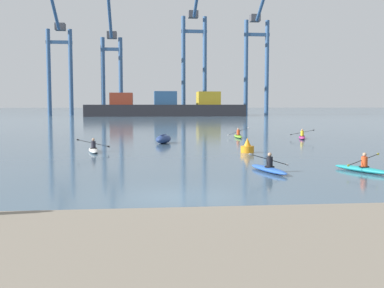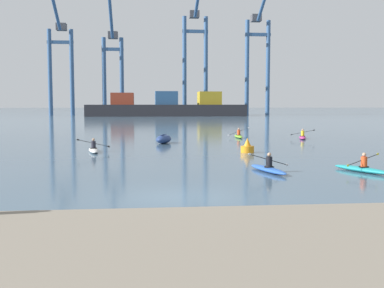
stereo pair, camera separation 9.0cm
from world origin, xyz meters
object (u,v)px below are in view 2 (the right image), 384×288
(capsized_dinghy, at_px, (164,139))
(channel_buoy, at_px, (247,147))
(container_barge, at_px, (167,107))
(kayak_blue, at_px, (268,169))
(gantry_crane_west, at_px, (60,57))
(kayak_lime, at_px, (239,136))
(gantry_crane_east_mid, at_px, (195,51))
(kayak_teal, at_px, (362,169))
(gantry_crane_west_mid, at_px, (113,61))
(gantry_crane_east, at_px, (258,51))
(kayak_white, at_px, (94,149))
(kayak_magenta, at_px, (303,137))

(capsized_dinghy, bearing_deg, channel_buoy, -56.49)
(capsized_dinghy, bearing_deg, container_barge, 87.20)
(kayak_blue, bearing_deg, gantry_crane_west, 104.36)
(gantry_crane_west, relative_size, kayak_lime, 9.51)
(gantry_crane_east_mid, height_order, kayak_teal, gantry_crane_east_mid)
(gantry_crane_west_mid, distance_m, kayak_lime, 97.27)
(gantry_crane_east_mid, height_order, capsized_dinghy, gantry_crane_east_mid)
(container_barge, relative_size, capsized_dinghy, 15.22)
(container_barge, distance_m, gantry_crane_west_mid, 23.36)
(gantry_crane_east, height_order, kayak_lime, gantry_crane_east)
(kayak_blue, bearing_deg, kayak_teal, -5.91)
(gantry_crane_east_mid, distance_m, kayak_white, 108.05)
(capsized_dinghy, height_order, kayak_white, kayak_white)
(kayak_teal, distance_m, kayak_lime, 23.52)
(kayak_blue, bearing_deg, gantry_crane_west_mid, 97.35)
(channel_buoy, xyz_separation_m, kayak_blue, (-0.97, -9.04, -0.19))
(capsized_dinghy, relative_size, kayak_magenta, 0.82)
(gantry_crane_east, bearing_deg, gantry_crane_west_mid, 173.69)
(container_barge, bearing_deg, kayak_white, -95.65)
(kayak_white, height_order, kayak_lime, kayak_lime)
(kayak_white, bearing_deg, kayak_teal, -38.22)
(channel_buoy, bearing_deg, kayak_magenta, 56.26)
(kayak_white, bearing_deg, kayak_lime, 44.75)
(gantry_crane_west_mid, relative_size, gantry_crane_east_mid, 0.94)
(container_barge, xyz_separation_m, kayak_magenta, (8.93, -84.66, -2.17))
(gantry_crane_east, distance_m, kayak_blue, 117.22)
(gantry_crane_west, relative_size, kayak_blue, 9.45)
(container_barge, distance_m, capsized_dinghy, 88.60)
(gantry_crane_west, distance_m, kayak_teal, 122.98)
(gantry_crane_east, bearing_deg, kayak_lime, -104.78)
(kayak_blue, bearing_deg, channel_buoy, 83.87)
(kayak_white, relative_size, kayak_blue, 1.00)
(gantry_crane_east_mid, xyz_separation_m, channel_buoy, (-7.84, -106.35, -18.34))
(container_barge, relative_size, kayak_magenta, 12.49)
(container_barge, height_order, kayak_white, container_barge)
(gantry_crane_east, relative_size, kayak_magenta, 10.89)
(kayak_magenta, bearing_deg, kayak_teal, -101.58)
(kayak_white, bearing_deg, gantry_crane_west, 100.89)
(channel_buoy, bearing_deg, kayak_lime, 81.03)
(kayak_magenta, relative_size, kayak_teal, 1.02)
(gantry_crane_east, bearing_deg, container_barge, -165.30)
(kayak_magenta, bearing_deg, capsized_dinghy, -163.96)
(container_barge, relative_size, gantry_crane_east, 1.15)
(kayak_blue, bearing_deg, container_barge, 90.02)
(gantry_crane_west, height_order, kayak_lime, gantry_crane_west)
(gantry_crane_west_mid, bearing_deg, gantry_crane_west, -177.01)
(channel_buoy, distance_m, kayak_lime, 14.15)
(kayak_teal, height_order, kayak_lime, kayak_lime)
(gantry_crane_west_mid, xyz_separation_m, kayak_teal, (19.64, -117.72, -15.64))
(kayak_lime, bearing_deg, gantry_crane_east_mid, 86.51)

